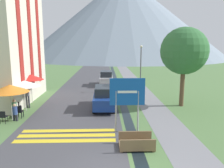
{
  "coord_description": "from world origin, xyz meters",
  "views": [
    {
      "loc": [
        -0.32,
        -7.65,
        5.01
      ],
      "look_at": [
        0.23,
        10.0,
        1.87
      ],
      "focal_mm": 35.0,
      "sensor_mm": 36.0,
      "label": 1
    }
  ],
  "objects_px": {
    "footbridge": "(136,143)",
    "cafe_umbrella_rear_red": "(31,77)",
    "person_seated_near": "(14,107)",
    "cafe_umbrella_front_orange": "(10,88)",
    "streetlamp": "(141,64)",
    "person_seated_far": "(15,111)",
    "hotel_building": "(0,30)",
    "cafe_chair_nearest": "(3,116)",
    "cafe_chair_middle": "(17,106)",
    "tree_by_path": "(184,51)",
    "road_sign": "(127,96)",
    "person_standing_terrace": "(27,95)",
    "parked_car_near": "(104,97)",
    "cafe_umbrella_middle_white": "(24,83)",
    "cafe_chair_near_left": "(20,110)",
    "parked_car_far": "(106,78)",
    "cafe_chair_near_right": "(19,111)"
  },
  "relations": [
    {
      "from": "footbridge",
      "to": "cafe_umbrella_rear_red",
      "type": "bearing_deg",
      "value": 132.07
    },
    {
      "from": "footbridge",
      "to": "person_seated_near",
      "type": "height_order",
      "value": "person_seated_near"
    },
    {
      "from": "cafe_umbrella_front_orange",
      "to": "streetlamp",
      "type": "distance_m",
      "value": 13.47
    },
    {
      "from": "cafe_umbrella_rear_red",
      "to": "person_seated_far",
      "type": "bearing_deg",
      "value": -85.14
    },
    {
      "from": "hotel_building",
      "to": "cafe_umbrella_rear_red",
      "type": "relative_size",
      "value": 4.67
    },
    {
      "from": "person_seated_far",
      "to": "cafe_chair_nearest",
      "type": "bearing_deg",
      "value": -138.48
    },
    {
      "from": "cafe_chair_middle",
      "to": "cafe_umbrella_rear_red",
      "type": "height_order",
      "value": "cafe_umbrella_rear_red"
    },
    {
      "from": "person_seated_far",
      "to": "tree_by_path",
      "type": "distance_m",
      "value": 13.42
    },
    {
      "from": "road_sign",
      "to": "cafe_umbrella_front_orange",
      "type": "relative_size",
      "value": 1.28
    },
    {
      "from": "person_standing_terrace",
      "to": "parked_car_near",
      "type": "bearing_deg",
      "value": -2.57
    },
    {
      "from": "cafe_umbrella_rear_red",
      "to": "person_standing_terrace",
      "type": "distance_m",
      "value": 2.01
    },
    {
      "from": "hotel_building",
      "to": "cafe_umbrella_middle_white",
      "type": "xyz_separation_m",
      "value": [
        2.95,
        -3.21,
        -4.17
      ]
    },
    {
      "from": "cafe_umbrella_middle_white",
      "to": "person_standing_terrace",
      "type": "bearing_deg",
      "value": 99.23
    },
    {
      "from": "hotel_building",
      "to": "person_seated_near",
      "type": "bearing_deg",
      "value": -59.59
    },
    {
      "from": "hotel_building",
      "to": "cafe_umbrella_rear_red",
      "type": "height_order",
      "value": "hotel_building"
    },
    {
      "from": "cafe_umbrella_front_orange",
      "to": "cafe_umbrella_middle_white",
      "type": "xyz_separation_m",
      "value": [
        0.22,
        2.04,
        -0.02
      ]
    },
    {
      "from": "hotel_building",
      "to": "footbridge",
      "type": "height_order",
      "value": "hotel_building"
    },
    {
      "from": "hotel_building",
      "to": "person_seated_far",
      "type": "distance_m",
      "value": 8.43
    },
    {
      "from": "road_sign",
      "to": "person_seated_far",
      "type": "relative_size",
      "value": 2.67
    },
    {
      "from": "parked_car_near",
      "to": "tree_by_path",
      "type": "height_order",
      "value": "tree_by_path"
    },
    {
      "from": "hotel_building",
      "to": "person_seated_near",
      "type": "height_order",
      "value": "hotel_building"
    },
    {
      "from": "cafe_chair_nearest",
      "to": "cafe_chair_middle",
      "type": "distance_m",
      "value": 2.44
    },
    {
      "from": "cafe_chair_nearest",
      "to": "tree_by_path",
      "type": "bearing_deg",
      "value": 13.0
    },
    {
      "from": "cafe_umbrella_rear_red",
      "to": "cafe_umbrella_middle_white",
      "type": "bearing_deg",
      "value": -82.67
    },
    {
      "from": "footbridge",
      "to": "cafe_umbrella_middle_white",
      "type": "distance_m",
      "value": 10.14
    },
    {
      "from": "cafe_chair_nearest",
      "to": "cafe_chair_near_left",
      "type": "bearing_deg",
      "value": 60.28
    },
    {
      "from": "parked_car_far",
      "to": "cafe_umbrella_front_orange",
      "type": "xyz_separation_m",
      "value": [
        -6.46,
        -12.95,
        1.28
      ]
    },
    {
      "from": "road_sign",
      "to": "cafe_chair_middle",
      "type": "xyz_separation_m",
      "value": [
        -7.91,
        4.02,
        -1.61
      ]
    },
    {
      "from": "cafe_umbrella_rear_red",
      "to": "hotel_building",
      "type": "bearing_deg",
      "value": 163.67
    },
    {
      "from": "cafe_umbrella_middle_white",
      "to": "person_seated_near",
      "type": "bearing_deg",
      "value": -107.78
    },
    {
      "from": "hotel_building",
      "to": "cafe_chair_near_left",
      "type": "xyz_separation_m",
      "value": [
        3.06,
        -4.74,
        -5.82
      ]
    },
    {
      "from": "hotel_building",
      "to": "road_sign",
      "type": "relative_size",
      "value": 3.7
    },
    {
      "from": "footbridge",
      "to": "cafe_chair_near_right",
      "type": "relative_size",
      "value": 2.0
    },
    {
      "from": "road_sign",
      "to": "parked_car_far",
      "type": "relative_size",
      "value": 0.76
    },
    {
      "from": "person_seated_near",
      "to": "cafe_umbrella_middle_white",
      "type": "bearing_deg",
      "value": 72.22
    },
    {
      "from": "person_seated_far",
      "to": "parked_car_far",
      "type": "bearing_deg",
      "value": 64.93
    },
    {
      "from": "road_sign",
      "to": "cafe_umbrella_middle_white",
      "type": "distance_m",
      "value": 8.55
    },
    {
      "from": "hotel_building",
      "to": "person_seated_near",
      "type": "distance_m",
      "value": 7.61
    },
    {
      "from": "cafe_umbrella_front_orange",
      "to": "person_seated_near",
      "type": "height_order",
      "value": "cafe_umbrella_front_orange"
    },
    {
      "from": "streetlamp",
      "to": "person_standing_terrace",
      "type": "bearing_deg",
      "value": -149.53
    },
    {
      "from": "person_seated_far",
      "to": "person_standing_terrace",
      "type": "bearing_deg",
      "value": 94.1
    },
    {
      "from": "hotel_building",
      "to": "parked_car_far",
      "type": "height_order",
      "value": "hotel_building"
    },
    {
      "from": "tree_by_path",
      "to": "cafe_umbrella_middle_white",
      "type": "bearing_deg",
      "value": -174.94
    },
    {
      "from": "cafe_chair_near_left",
      "to": "person_seated_far",
      "type": "xyz_separation_m",
      "value": [
        -0.02,
        -0.7,
        0.15
      ]
    },
    {
      "from": "cafe_chair_near_left",
      "to": "tree_by_path",
      "type": "xyz_separation_m",
      "value": [
        12.38,
        2.64,
        4.03
      ]
    },
    {
      "from": "parked_car_far",
      "to": "person_standing_terrace",
      "type": "distance_m",
      "value": 11.92
    },
    {
      "from": "person_seated_near",
      "to": "road_sign",
      "type": "bearing_deg",
      "value": -22.09
    },
    {
      "from": "hotel_building",
      "to": "parked_car_near",
      "type": "bearing_deg",
      "value": -16.36
    },
    {
      "from": "cafe_chair_nearest",
      "to": "person_seated_near",
      "type": "bearing_deg",
      "value": 82.47
    },
    {
      "from": "footbridge",
      "to": "parked_car_near",
      "type": "height_order",
      "value": "parked_car_near"
    }
  ]
}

